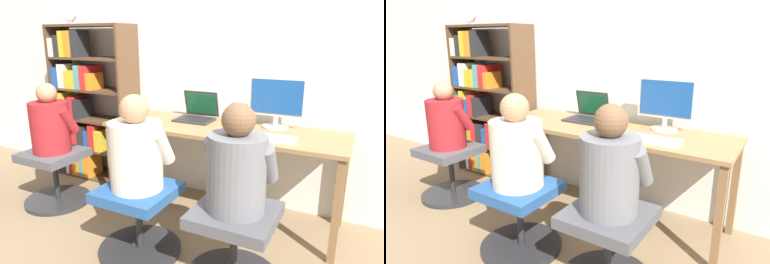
# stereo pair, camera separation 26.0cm
# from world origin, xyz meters

# --- Properties ---
(ground_plane) EXTENTS (14.00, 14.00, 0.00)m
(ground_plane) POSITION_xyz_m (0.00, 0.00, 0.00)
(ground_plane) COLOR #846B4C
(wall_back) EXTENTS (10.00, 0.05, 2.60)m
(wall_back) POSITION_xyz_m (0.00, 0.68, 1.30)
(wall_back) COLOR silver
(wall_back) RESTS_ON ground_plane
(desk) EXTENTS (1.91, 0.62, 0.76)m
(desk) POSITION_xyz_m (0.00, 0.31, 0.68)
(desk) COLOR olive
(desk) RESTS_ON ground_plane
(desktop_monitor) EXTENTS (0.44, 0.21, 0.40)m
(desktop_monitor) POSITION_xyz_m (0.38, 0.49, 0.97)
(desktop_monitor) COLOR beige
(desktop_monitor) RESTS_ON desk
(laptop) EXTENTS (0.32, 0.29, 0.24)m
(laptop) POSITION_xyz_m (-0.29, 0.45, 0.81)
(laptop) COLOR #2D2D30
(laptop) RESTS_ON desk
(keyboard) EXTENTS (0.40, 0.16, 0.03)m
(keyboard) POSITION_xyz_m (0.41, 0.16, 0.77)
(keyboard) COLOR silver
(keyboard) RESTS_ON desk
(computer_mouse_by_keyboard) EXTENTS (0.07, 0.10, 0.04)m
(computer_mouse_by_keyboard) POSITION_xyz_m (0.13, 0.15, 0.78)
(computer_mouse_by_keyboard) COLOR silver
(computer_mouse_by_keyboard) RESTS_ON desk
(office_chair_left) EXTENTS (0.57, 0.57, 0.49)m
(office_chair_left) POSITION_xyz_m (0.40, -0.43, 0.26)
(office_chair_left) COLOR #262628
(office_chair_left) RESTS_ON ground_plane
(office_chair_right) EXTENTS (0.57, 0.57, 0.49)m
(office_chair_right) POSITION_xyz_m (-0.29, -0.44, 0.26)
(office_chair_right) COLOR #262628
(office_chair_right) RESTS_ON ground_plane
(person_at_monitor) EXTENTS (0.41, 0.34, 0.63)m
(person_at_monitor) POSITION_xyz_m (0.40, -0.43, 0.75)
(person_at_monitor) COLOR slate
(person_at_monitor) RESTS_ON office_chair_left
(person_at_laptop) EXTENTS (0.43, 0.35, 0.63)m
(person_at_laptop) POSITION_xyz_m (-0.29, -0.43, 0.75)
(person_at_laptop) COLOR beige
(person_at_laptop) RESTS_ON office_chair_right
(bookshelf) EXTENTS (0.92, 0.33, 1.58)m
(bookshelf) POSITION_xyz_m (-1.59, 0.45, 0.75)
(bookshelf) COLOR #513823
(bookshelf) RESTS_ON ground_plane
(desk_clock) EXTENTS (0.17, 0.03, 0.19)m
(desk_clock) POSITION_xyz_m (-1.61, 0.37, 1.68)
(desk_clock) COLOR #B2B2B7
(desk_clock) RESTS_ON bookshelf
(office_chair_side) EXTENTS (0.57, 0.57, 0.49)m
(office_chair_side) POSITION_xyz_m (-1.40, -0.16, 0.26)
(office_chair_side) COLOR #262628
(office_chair_side) RESTS_ON ground_plane
(person_near_shelf) EXTENTS (0.40, 0.33, 0.60)m
(person_near_shelf) POSITION_xyz_m (-1.40, -0.16, 0.74)
(person_near_shelf) COLOR maroon
(person_near_shelf) RESTS_ON office_chair_side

